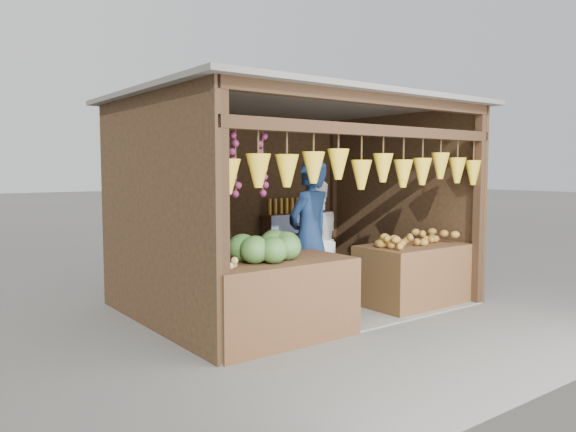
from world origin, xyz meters
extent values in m
plane|color=#514F49|center=(0.00, 0.00, 0.00)|extent=(80.00, 80.00, 0.00)
cube|color=slate|center=(0.00, 0.00, 0.01)|extent=(4.00, 3.00, 0.02)
cube|color=black|center=(0.00, 1.50, 1.30)|extent=(4.00, 0.06, 2.60)
cube|color=black|center=(-2.00, 0.00, 1.30)|extent=(0.06, 3.00, 2.60)
cube|color=black|center=(2.00, 0.00, 1.30)|extent=(0.06, 3.00, 2.60)
cube|color=#605B54|center=(0.00, 0.00, 2.63)|extent=(4.30, 3.30, 0.06)
cube|color=black|center=(-1.94, -1.44, 1.30)|extent=(0.11, 0.11, 2.60)
cube|color=black|center=(1.94, -1.44, 1.30)|extent=(0.11, 0.11, 2.60)
cube|color=black|center=(-1.94, 1.44, 1.30)|extent=(0.11, 0.11, 2.60)
cube|color=black|center=(1.94, 1.44, 1.30)|extent=(0.11, 0.11, 2.60)
cube|color=black|center=(0.00, -1.44, 2.20)|extent=(4.00, 0.12, 0.12)
cube|color=black|center=(0.00, -1.44, 2.54)|extent=(4.00, 0.12, 0.12)
cube|color=#382314|center=(1.05, 1.30, 1.05)|extent=(1.25, 0.30, 0.05)
cube|color=#382314|center=(0.47, 1.30, 0.53)|extent=(0.05, 0.28, 1.05)
cube|color=#382314|center=(1.64, 1.30, 0.53)|extent=(0.05, 0.28, 1.05)
cube|color=blue|center=(1.05, 1.14, 0.92)|extent=(1.25, 0.02, 0.30)
cube|color=#4C3019|center=(-1.13, -1.10, 0.42)|extent=(1.69, 0.85, 0.83)
cube|color=#462E17|center=(1.23, -0.97, 0.40)|extent=(1.46, 0.85, 0.79)
cube|color=black|center=(-1.53, 0.24, 0.16)|extent=(0.33, 0.33, 0.31)
imported|color=#15294E|center=(-0.10, -0.43, 0.94)|extent=(0.77, 0.58, 1.89)
imported|color=silver|center=(0.26, -0.07, 0.82)|extent=(0.91, 0.78, 1.63)
imported|color=brown|center=(-1.53, 0.24, 0.86)|extent=(0.55, 0.36, 1.10)
camera|label=1|loc=(-4.47, -5.81, 1.78)|focal=35.00mm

